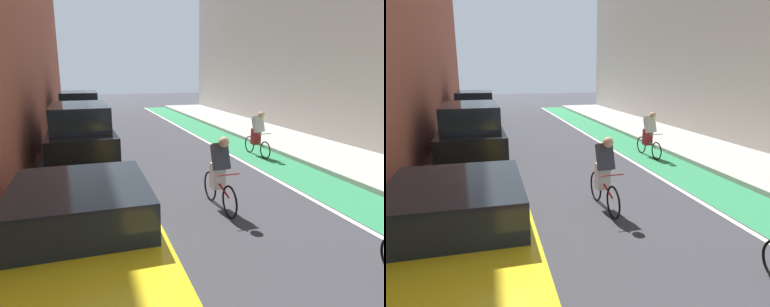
# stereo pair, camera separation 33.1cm
# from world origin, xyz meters

# --- Properties ---
(ground_plane) EXTENTS (79.11, 79.11, 0.00)m
(ground_plane) POSITION_xyz_m (0.00, 13.98, 0.00)
(ground_plane) COLOR #38383D
(bike_lane_paint) EXTENTS (1.60, 35.96, 0.00)m
(bike_lane_paint) POSITION_xyz_m (3.11, 15.98, 0.00)
(bike_lane_paint) COLOR #2D8451
(bike_lane_paint) RESTS_ON ground
(lane_divider_stripe) EXTENTS (0.12, 35.96, 0.00)m
(lane_divider_stripe) POSITION_xyz_m (2.21, 15.98, 0.00)
(lane_divider_stripe) COLOR white
(lane_divider_stripe) RESTS_ON ground
(sidewalk_right) EXTENTS (3.10, 35.96, 0.14)m
(sidewalk_right) POSITION_xyz_m (5.46, 15.98, 0.07)
(sidewalk_right) COLOR #A8A59E
(sidewalk_right) RESTS_ON ground
(parked_sedan_yellow_cab) EXTENTS (2.01, 4.56, 1.53)m
(parked_sedan_yellow_cab) POSITION_xyz_m (-2.86, 10.14, 0.79)
(parked_sedan_yellow_cab) COLOR yellow
(parked_sedan_yellow_cab) RESTS_ON ground
(parked_suv_black) EXTENTS (1.96, 4.76, 1.98)m
(parked_suv_black) POSITION_xyz_m (-2.86, 16.39, 1.02)
(parked_suv_black) COLOR black
(parked_suv_black) RESTS_ON ground
(parked_suv_blue) EXTENTS (2.02, 4.80, 1.98)m
(parked_suv_blue) POSITION_xyz_m (-2.86, 23.41, 1.02)
(parked_suv_blue) COLOR navy
(parked_suv_blue) RESTS_ON ground
(cyclist_trailing) EXTENTS (0.48, 1.73, 1.62)m
(cyclist_trailing) POSITION_xyz_m (-0.07, 12.11, 0.85)
(cyclist_trailing) COLOR black
(cyclist_trailing) RESTS_ON ground
(cyclist_far) EXTENTS (0.48, 1.66, 1.59)m
(cyclist_far) POSITION_xyz_m (3.05, 16.17, 0.84)
(cyclist_far) COLOR black
(cyclist_far) RESTS_ON ground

